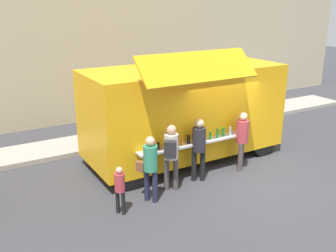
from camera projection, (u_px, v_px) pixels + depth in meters
ground_plane at (243, 180)px, 10.73m from camera, size 60.00×60.00×0.00m
curb_strip at (36, 152)px, 12.47m from camera, size 28.00×1.60×0.15m
building_behind at (30, 23)px, 14.95m from camera, size 32.00×2.40×7.89m
food_truck_main at (185, 110)px, 11.75m from camera, size 6.03×3.22×3.52m
trash_bin at (232, 110)px, 15.82m from camera, size 0.60×0.60×0.94m
customer_front_ordering at (199, 144)px, 10.38m from camera, size 0.36×0.36×1.78m
customer_mid_with_backpack at (171, 151)px, 9.83m from camera, size 0.52×0.57×1.79m
customer_rear_waiting at (150, 163)px, 9.30m from camera, size 0.45×0.53×1.70m
customer_extra_browsing at (242, 136)px, 11.08m from camera, size 0.36×0.36×1.75m
child_near_queue at (120, 186)px, 8.83m from camera, size 0.24×0.24×1.18m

